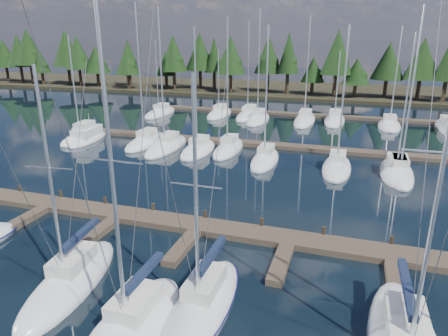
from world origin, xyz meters
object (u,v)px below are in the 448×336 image
(front_sailboat_4, at_px, (202,306))
(front_sailboat_2, at_px, (71,281))
(main_dock, at_px, (197,230))
(front_sailboat_3, at_px, (132,327))
(motor_yacht_left, at_px, (87,137))

(front_sailboat_4, bearing_deg, front_sailboat_2, -178.31)
(main_dock, distance_m, front_sailboat_2, 8.47)
(main_dock, height_order, front_sailboat_3, front_sailboat_3)
(front_sailboat_2, bearing_deg, main_dock, 61.67)
(main_dock, xyz_separation_m, front_sailboat_2, (-4.02, -7.46, 0.08))
(main_dock, bearing_deg, front_sailboat_3, -85.47)
(main_dock, xyz_separation_m, motor_yacht_left, (-21.80, 18.47, 0.24))
(front_sailboat_2, relative_size, front_sailboat_4, 1.02)
(front_sailboat_3, bearing_deg, main_dock, 94.53)
(main_dock, height_order, motor_yacht_left, motor_yacht_left)
(front_sailboat_2, height_order, front_sailboat_3, front_sailboat_3)
(front_sailboat_2, xyz_separation_m, motor_yacht_left, (-17.78, 25.93, 0.16))
(front_sailboat_3, distance_m, front_sailboat_4, 3.30)
(main_dock, distance_m, front_sailboat_3, 9.53)
(main_dock, xyz_separation_m, front_sailboat_3, (0.75, -9.50, 0.09))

